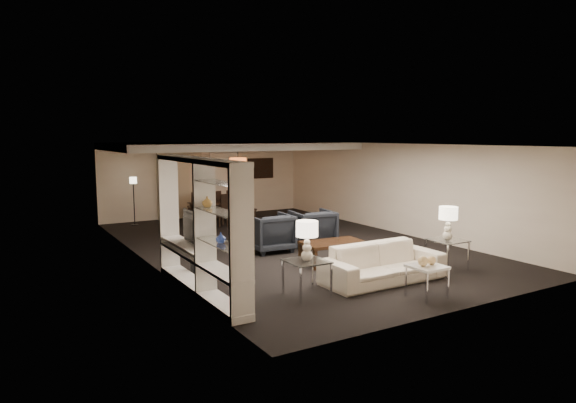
% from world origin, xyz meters
% --- Properties ---
extents(floor, '(11.00, 11.00, 0.00)m').
position_xyz_m(floor, '(0.00, 0.00, 0.00)').
color(floor, black).
rests_on(floor, ground).
extents(ceiling, '(7.00, 11.00, 0.02)m').
position_xyz_m(ceiling, '(0.00, 0.00, 2.50)').
color(ceiling, silver).
rests_on(ceiling, ground).
extents(wall_back, '(7.00, 0.02, 2.50)m').
position_xyz_m(wall_back, '(0.00, 5.50, 1.25)').
color(wall_back, beige).
rests_on(wall_back, ground).
extents(wall_front, '(7.00, 0.02, 2.50)m').
position_xyz_m(wall_front, '(0.00, -5.50, 1.25)').
color(wall_front, beige).
rests_on(wall_front, ground).
extents(wall_left, '(0.02, 11.00, 2.50)m').
position_xyz_m(wall_left, '(-3.50, 0.00, 1.25)').
color(wall_left, beige).
rests_on(wall_left, ground).
extents(wall_right, '(0.02, 11.00, 2.50)m').
position_xyz_m(wall_right, '(3.50, 0.00, 1.25)').
color(wall_right, beige).
rests_on(wall_right, ground).
extents(ceiling_soffit, '(7.00, 4.00, 0.20)m').
position_xyz_m(ceiling_soffit, '(0.00, 3.50, 2.40)').
color(ceiling_soffit, silver).
rests_on(ceiling_soffit, ceiling).
extents(curtains, '(1.50, 0.12, 2.40)m').
position_xyz_m(curtains, '(-0.90, 5.42, 1.20)').
color(curtains, beige).
rests_on(curtains, wall_back).
extents(door, '(0.90, 0.05, 2.10)m').
position_xyz_m(door, '(0.70, 5.47, 1.05)').
color(door, silver).
rests_on(door, wall_back).
extents(painting, '(0.95, 0.04, 0.65)m').
position_xyz_m(painting, '(2.10, 5.46, 1.55)').
color(painting, '#142D38').
rests_on(painting, wall_back).
extents(media_unit, '(0.38, 3.40, 2.35)m').
position_xyz_m(media_unit, '(-3.31, -2.60, 1.18)').
color(media_unit, white).
rests_on(media_unit, wall_left).
extents(pendant_light, '(0.52, 0.52, 0.24)m').
position_xyz_m(pendant_light, '(0.30, 3.50, 1.92)').
color(pendant_light, '#D8591E').
rests_on(pendant_light, ceiling_soffit).
extents(sofa, '(2.40, 0.94, 0.70)m').
position_xyz_m(sofa, '(-0.10, -3.65, 0.35)').
color(sofa, beige).
rests_on(sofa, floor).
extents(coffee_table, '(1.39, 0.90, 0.47)m').
position_xyz_m(coffee_table, '(-0.10, -2.05, 0.24)').
color(coffee_table, black).
rests_on(coffee_table, floor).
extents(armchair_left, '(1.02, 1.04, 0.89)m').
position_xyz_m(armchair_left, '(-0.70, -0.35, 0.45)').
color(armchair_left, black).
rests_on(armchair_left, floor).
extents(armchair_right, '(1.08, 1.10, 0.89)m').
position_xyz_m(armchair_right, '(0.50, -0.35, 0.45)').
color(armchair_right, black).
rests_on(armchair_right, floor).
extents(side_table_left, '(0.67, 0.67, 0.62)m').
position_xyz_m(side_table_left, '(-1.80, -3.65, 0.31)').
color(side_table_left, white).
rests_on(side_table_left, floor).
extents(side_table_right, '(0.67, 0.67, 0.62)m').
position_xyz_m(side_table_right, '(1.60, -3.65, 0.31)').
color(side_table_right, silver).
rests_on(side_table_right, floor).
extents(table_lamp_left, '(0.41, 0.41, 0.68)m').
position_xyz_m(table_lamp_left, '(-1.80, -3.65, 0.96)').
color(table_lamp_left, white).
rests_on(table_lamp_left, side_table_left).
extents(table_lamp_right, '(0.41, 0.41, 0.68)m').
position_xyz_m(table_lamp_right, '(1.60, -3.65, 0.96)').
color(table_lamp_right, white).
rests_on(table_lamp_right, side_table_right).
extents(marble_table, '(0.55, 0.55, 0.55)m').
position_xyz_m(marble_table, '(-0.10, -4.75, 0.27)').
color(marble_table, white).
rests_on(marble_table, floor).
extents(gold_gourd_a, '(0.18, 0.18, 0.18)m').
position_xyz_m(gold_gourd_a, '(-0.20, -4.75, 0.64)').
color(gold_gourd_a, '#EEC47E').
rests_on(gold_gourd_a, marble_table).
extents(gold_gourd_b, '(0.15, 0.15, 0.15)m').
position_xyz_m(gold_gourd_b, '(-0.00, -4.75, 0.63)').
color(gold_gourd_b, '#E8BE7B').
rests_on(gold_gourd_b, marble_table).
extents(television, '(1.04, 0.14, 0.60)m').
position_xyz_m(television, '(-3.28, -1.99, 1.05)').
color(television, black).
rests_on(television, media_unit).
extents(vase_blue, '(0.16, 0.16, 0.16)m').
position_xyz_m(vase_blue, '(-3.31, -3.51, 1.14)').
color(vase_blue, '#2640A7').
rests_on(vase_blue, media_unit).
extents(vase_amber, '(0.17, 0.17, 0.18)m').
position_xyz_m(vase_amber, '(-3.31, -2.98, 1.65)').
color(vase_amber, '#C08E40').
rests_on(vase_amber, media_unit).
extents(floor_speaker, '(0.15, 0.15, 1.09)m').
position_xyz_m(floor_speaker, '(-3.02, -1.47, 0.54)').
color(floor_speaker, black).
rests_on(floor_speaker, floor).
extents(dining_table, '(1.88, 1.13, 0.64)m').
position_xyz_m(dining_table, '(-0.07, 3.98, 0.32)').
color(dining_table, black).
rests_on(dining_table, floor).
extents(chair_nl, '(0.48, 0.48, 0.95)m').
position_xyz_m(chair_nl, '(-0.67, 3.33, 0.47)').
color(chair_nl, black).
rests_on(chair_nl, floor).
extents(chair_nm, '(0.44, 0.44, 0.95)m').
position_xyz_m(chair_nm, '(-0.07, 3.33, 0.47)').
color(chair_nm, black).
rests_on(chair_nm, floor).
extents(chair_nr, '(0.45, 0.45, 0.95)m').
position_xyz_m(chair_nr, '(0.53, 3.33, 0.47)').
color(chair_nr, black).
rests_on(chair_nr, floor).
extents(chair_fl, '(0.44, 0.44, 0.95)m').
position_xyz_m(chair_fl, '(-0.67, 4.63, 0.47)').
color(chair_fl, black).
rests_on(chair_fl, floor).
extents(chair_fm, '(0.49, 0.49, 0.95)m').
position_xyz_m(chair_fm, '(-0.07, 4.63, 0.47)').
color(chair_fm, black).
rests_on(chair_fm, floor).
extents(chair_fr, '(0.44, 0.44, 0.95)m').
position_xyz_m(chair_fr, '(0.53, 4.63, 0.47)').
color(chair_fr, black).
rests_on(chair_fr, floor).
extents(floor_lamp, '(0.21, 0.21, 1.47)m').
position_xyz_m(floor_lamp, '(-2.55, 4.89, 0.73)').
color(floor_lamp, black).
rests_on(floor_lamp, floor).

